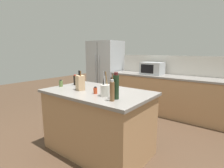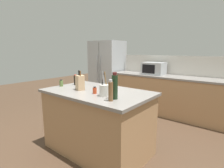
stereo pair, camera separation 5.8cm
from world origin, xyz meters
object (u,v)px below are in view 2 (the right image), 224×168
pepper_grinder (111,91)px  soy_sauce_bottle (76,80)px  spice_jar_oregano (61,83)px  spice_jar_paprika (95,90)px  knife_block (80,82)px  refrigerator (107,71)px  utensil_crock (104,90)px  microwave (154,68)px  hot_sauce_bottle (112,85)px  wine_bottle (115,87)px

pepper_grinder → soy_sauce_bottle: (-1.09, 0.40, -0.03)m
spice_jar_oregano → spice_jar_paprika: bearing=-1.4°
knife_block → spice_jar_oregano: size_ratio=2.58×
refrigerator → utensil_crock: size_ratio=5.62×
microwave → hot_sauce_bottle: bearing=-82.2°
microwave → spice_jar_paprika: bearing=-84.2°
spice_jar_oregano → pepper_grinder: pepper_grinder is taller
microwave → soy_sauce_bottle: microwave is taller
microwave → utensil_crock: 2.40m
utensil_crock → pepper_grinder: size_ratio=1.27×
utensil_crock → hot_sauce_bottle: (-0.15, 0.36, -0.01)m
pepper_grinder → hot_sauce_bottle: pepper_grinder is taller
utensil_crock → spice_jar_paprika: size_ratio=3.31×
spice_jar_oregano → pepper_grinder: (1.17, -0.16, 0.07)m
refrigerator → spice_jar_paprika: refrigerator is taller
refrigerator → spice_jar_paprika: (1.78, -2.39, 0.08)m
refrigerator → spice_jar_oregano: (1.01, -2.37, 0.09)m
spice_jar_oregano → soy_sauce_bottle: size_ratio=0.63×
knife_block → hot_sauce_bottle: 0.48m
soy_sauce_bottle → hot_sauce_bottle: size_ratio=1.16×
utensil_crock → soy_sauce_bottle: size_ratio=1.80×
refrigerator → spice_jar_paprika: size_ratio=18.63×
microwave → hot_sauce_bottle: microwave is taller
spice_jar_oregano → pepper_grinder: bearing=-7.8°
hot_sauce_bottle → knife_block: bearing=-139.4°
knife_block → utensil_crock: size_ratio=0.91×
refrigerator → pepper_grinder: refrigerator is taller
spice_jar_paprika → wine_bottle: size_ratio=0.30×
spice_jar_oregano → microwave: bearing=76.9°
wine_bottle → hot_sauce_bottle: wine_bottle is taller
knife_block → microwave: bearing=108.4°
spice_jar_paprika → soy_sauce_bottle: soy_sauce_bottle is taller
soy_sauce_bottle → knife_block: bearing=-31.3°
hot_sauce_bottle → wine_bottle: bearing=-48.6°
spice_jar_paprika → soy_sauce_bottle: 0.74m
utensil_crock → microwave: bearing=100.3°
pepper_grinder → hot_sauce_bottle: size_ratio=1.65×
microwave → spice_jar_oregano: microwave is taller
microwave → pepper_grinder: bearing=-75.7°
microwave → pepper_grinder: (0.63, -2.48, -0.03)m
knife_block → utensil_crock: bearing=15.1°
utensil_crock → pepper_grinder: utensil_crock is taller
spice_jar_oregano → hot_sauce_bottle: size_ratio=0.74×
soy_sauce_bottle → spice_jar_oregano: bearing=-109.2°
pepper_grinder → wine_bottle: size_ratio=0.77×
hot_sauce_bottle → spice_jar_paprika: bearing=-96.1°
wine_bottle → refrigerator: bearing=131.6°
refrigerator → knife_block: refrigerator is taller
wine_bottle → hot_sauce_bottle: bearing=131.4°
knife_block → hot_sauce_bottle: bearing=61.3°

